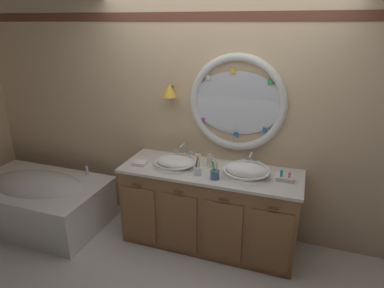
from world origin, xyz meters
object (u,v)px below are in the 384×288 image
(toiletry_basket, at_px, (285,178))
(folded_hand_towel, at_px, (140,163))
(toothbrush_holder_left, at_px, (198,170))
(soap_dispenser, at_px, (210,161))
(bathtub, at_px, (38,199))
(toothbrush_holder_right, at_px, (215,174))
(sink_basin_right, at_px, (246,170))
(sink_basin_left, at_px, (175,161))

(toiletry_basket, bearing_deg, folded_hand_towel, -175.85)
(toothbrush_holder_left, relative_size, folded_hand_towel, 1.59)
(toothbrush_holder_left, relative_size, soap_dispenser, 1.52)
(bathtub, xyz_separation_m, toiletry_basket, (2.74, 0.30, 0.57))
(folded_hand_towel, bearing_deg, toothbrush_holder_right, -4.73)
(sink_basin_right, xyz_separation_m, toiletry_basket, (0.36, 0.02, -0.04))
(sink_basin_right, bearing_deg, soap_dispenser, 165.82)
(sink_basin_right, relative_size, toiletry_basket, 2.83)
(sink_basin_left, height_order, toiletry_basket, toiletry_basket)
(sink_basin_right, distance_m, folded_hand_towel, 1.11)
(folded_hand_towel, bearing_deg, soap_dispenser, 14.54)
(soap_dispenser, distance_m, toiletry_basket, 0.76)
(soap_dispenser, distance_m, folded_hand_towel, 0.74)
(toothbrush_holder_left, bearing_deg, toothbrush_holder_right, -9.51)
(bathtub, height_order, toiletry_basket, toiletry_basket)
(bathtub, distance_m, folded_hand_towel, 1.41)
(sink_basin_right, relative_size, folded_hand_towel, 3.25)
(sink_basin_right, xyz_separation_m, folded_hand_towel, (-1.11, -0.09, -0.05))
(sink_basin_right, bearing_deg, bathtub, -173.31)
(sink_basin_left, relative_size, toothbrush_holder_left, 1.95)
(bathtub, relative_size, folded_hand_towel, 11.22)
(toiletry_basket, bearing_deg, toothbrush_holder_left, -169.93)
(bathtub, distance_m, soap_dispenser, 2.11)
(folded_hand_towel, relative_size, toiletry_basket, 0.87)
(folded_hand_towel, bearing_deg, sink_basin_left, 13.23)
(sink_basin_right, distance_m, soap_dispenser, 0.40)
(soap_dispenser, height_order, folded_hand_towel, soap_dispenser)
(sink_basin_right, relative_size, toothbrush_holder_right, 2.13)
(folded_hand_towel, bearing_deg, toothbrush_holder_left, -3.38)
(toothbrush_holder_left, distance_m, toothbrush_holder_right, 0.18)
(bathtub, distance_m, sink_basin_right, 2.47)
(sink_basin_right, bearing_deg, sink_basin_left, -180.00)
(sink_basin_left, distance_m, toothbrush_holder_left, 0.31)
(toothbrush_holder_left, bearing_deg, sink_basin_right, 15.30)
(sink_basin_left, height_order, soap_dispenser, soap_dispenser)
(sink_basin_left, relative_size, toiletry_basket, 2.71)
(toothbrush_holder_left, xyz_separation_m, folded_hand_towel, (-0.65, 0.04, -0.04))
(sink_basin_left, height_order, folded_hand_towel, sink_basin_left)
(toothbrush_holder_left, bearing_deg, folded_hand_towel, 176.62)
(sink_basin_left, distance_m, sink_basin_right, 0.74)
(bathtub, bearing_deg, folded_hand_towel, 8.63)
(sink_basin_right, bearing_deg, folded_hand_towel, -175.56)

